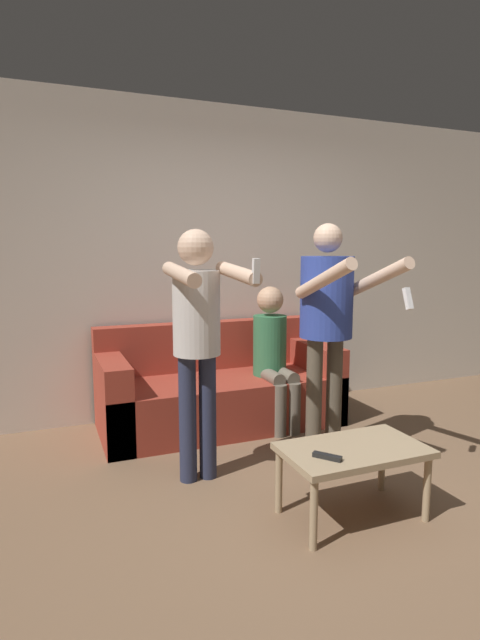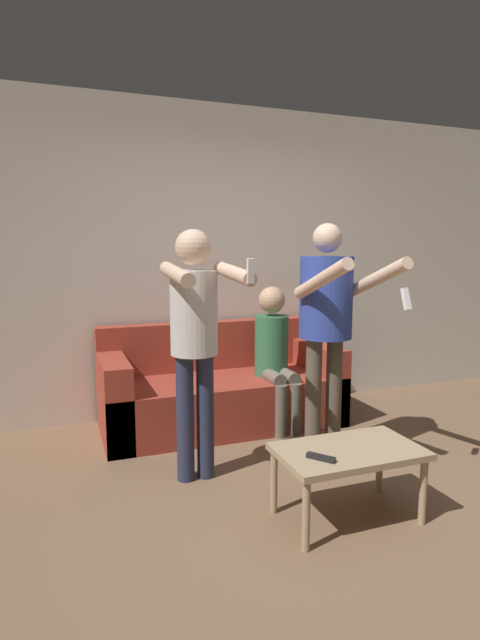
{
  "view_description": "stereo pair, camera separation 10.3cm",
  "coord_description": "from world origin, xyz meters",
  "px_view_note": "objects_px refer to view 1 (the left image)",
  "views": [
    {
      "loc": [
        -1.53,
        -2.12,
        1.46
      ],
      "look_at": [
        -0.19,
        1.21,
        0.95
      ],
      "focal_mm": 28.0,
      "sensor_mm": 36.0,
      "label": 1
    },
    {
      "loc": [
        -1.43,
        -2.16,
        1.46
      ],
      "look_at": [
        -0.19,
        1.21,
        0.95
      ],
      "focal_mm": 28.0,
      "sensor_mm": 36.0,
      "label": 2
    }
  ],
  "objects_px": {
    "person_standing_left": "(198,328)",
    "remote_on_table": "(327,457)",
    "person_standing_right": "(328,312)",
    "couch": "(219,391)",
    "person_seated": "(273,351)",
    "coffee_table": "(353,456)"
  },
  "relations": [
    {
      "from": "couch",
      "to": "person_seated",
      "type": "height_order",
      "value": "person_seated"
    },
    {
      "from": "couch",
      "to": "person_standing_left",
      "type": "bearing_deg",
      "value": -116.48
    },
    {
      "from": "person_standing_left",
      "to": "person_standing_right",
      "type": "height_order",
      "value": "person_standing_right"
    },
    {
      "from": "remote_on_table",
      "to": "person_standing_left",
      "type": "bearing_deg",
      "value": 118.09
    },
    {
      "from": "person_standing_left",
      "to": "remote_on_table",
      "type": "relative_size",
      "value": 11.28
    },
    {
      "from": "person_seated",
      "to": "person_standing_left",
      "type": "bearing_deg",
      "value": -139.56
    },
    {
      "from": "couch",
      "to": "person_seated",
      "type": "relative_size",
      "value": 1.69
    },
    {
      "from": "person_standing_right",
      "to": "person_seated",
      "type": "distance_m",
      "value": 0.85
    },
    {
      "from": "person_standing_left",
      "to": "remote_on_table",
      "type": "height_order",
      "value": "person_standing_left"
    },
    {
      "from": "couch",
      "to": "person_standing_right",
      "type": "distance_m",
      "value": 1.28
    },
    {
      "from": "couch",
      "to": "person_seated",
      "type": "bearing_deg",
      "value": -23.71
    },
    {
      "from": "person_standing_right",
      "to": "person_seated",
      "type": "height_order",
      "value": "person_standing_right"
    },
    {
      "from": "coffee_table",
      "to": "remote_on_table",
      "type": "xyz_separation_m",
      "value": [
        -0.21,
        -0.08,
        0.06
      ]
    },
    {
      "from": "remote_on_table",
      "to": "couch",
      "type": "bearing_deg",
      "value": 89.06
    },
    {
      "from": "couch",
      "to": "remote_on_table",
      "type": "height_order",
      "value": "couch"
    },
    {
      "from": "person_standing_left",
      "to": "coffee_table",
      "type": "distance_m",
      "value": 1.16
    },
    {
      "from": "couch",
      "to": "person_standing_left",
      "type": "xyz_separation_m",
      "value": [
        -0.46,
        -0.92,
        0.7
      ]
    },
    {
      "from": "person_seated",
      "to": "coffee_table",
      "type": "distance_m",
      "value": 1.52
    },
    {
      "from": "person_standing_left",
      "to": "person_standing_right",
      "type": "bearing_deg",
      "value": 0.05
    },
    {
      "from": "person_standing_right",
      "to": "remote_on_table",
      "type": "distance_m",
      "value": 1.13
    },
    {
      "from": "person_standing_right",
      "to": "person_seated",
      "type": "xyz_separation_m",
      "value": [
        -0.05,
        0.74,
        -0.41
      ]
    },
    {
      "from": "couch",
      "to": "coffee_table",
      "type": "distance_m",
      "value": 1.67
    }
  ]
}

